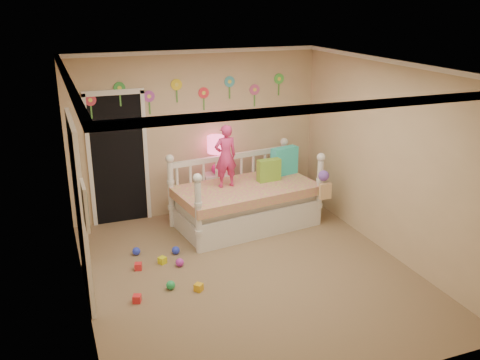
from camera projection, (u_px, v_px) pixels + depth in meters
name	position (u px, v px, depth m)	size (l,w,h in m)	color
floor	(249.00, 273.00, 6.68)	(4.00, 4.50, 0.01)	#7F684C
ceiling	(251.00, 67.00, 5.83)	(4.00, 4.50, 0.01)	white
back_wall	(197.00, 134.00, 8.24)	(4.00, 0.01, 2.60)	tan
left_wall	(77.00, 198.00, 5.58)	(0.01, 4.50, 2.60)	tan
right_wall	(390.00, 159.00, 6.93)	(0.01, 4.50, 2.60)	tan
crown_molding	(251.00, 69.00, 5.84)	(4.00, 4.50, 0.06)	white
daybed	(246.00, 190.00, 7.91)	(2.13, 1.15, 1.16)	white
pillow_turquoise	(284.00, 161.00, 8.33)	(0.44, 0.16, 0.44)	#29D1CC
pillow_lime	(269.00, 170.00, 8.04)	(0.36, 0.13, 0.34)	#7DB838
child	(226.00, 156.00, 7.70)	(0.35, 0.23, 0.95)	#E2337D
nightstand	(217.00, 193.00, 8.49)	(0.39, 0.30, 0.65)	white
table_lamp	(216.00, 149.00, 8.24)	(0.28, 0.28, 0.62)	#F22095
closet_doorway	(118.00, 158.00, 7.90)	(0.90, 0.04, 2.07)	black
flower_decals	(190.00, 94.00, 7.99)	(3.40, 0.02, 0.50)	#B2668C
mirror_closet	(80.00, 209.00, 5.94)	(0.07, 1.30, 2.10)	white
wall_picture	(85.00, 206.00, 4.72)	(0.05, 0.34, 0.42)	white
hanging_bag	(324.00, 186.00, 7.71)	(0.20, 0.16, 0.36)	beige
toy_scatter	(160.00, 270.00, 6.64)	(0.80, 1.30, 0.11)	#996666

